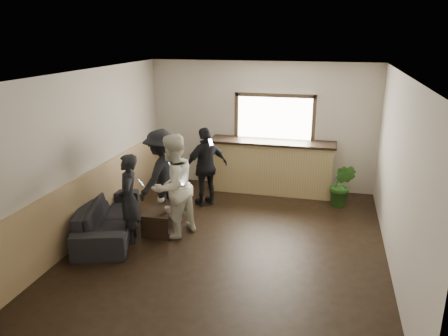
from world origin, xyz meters
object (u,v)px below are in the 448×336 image
(cup_b, at_px, (168,210))
(person_d, at_px, (206,167))
(cup_a, at_px, (161,200))
(person_c, at_px, (162,175))
(bar_counter, at_px, (272,163))
(person_b, at_px, (173,186))
(coffee_table, at_px, (164,218))
(sofa, at_px, (108,217))
(person_a, at_px, (129,199))
(potted_plant, at_px, (342,185))

(cup_b, distance_m, person_d, 1.53)
(cup_a, distance_m, person_c, 0.45)
(bar_counter, distance_m, person_c, 2.66)
(person_b, xyz_separation_m, person_c, (-0.43, 0.60, -0.03))
(person_b, bearing_deg, coffee_table, -100.97)
(coffee_table, distance_m, cup_b, 0.34)
(bar_counter, relative_size, sofa, 1.26)
(bar_counter, xyz_separation_m, person_a, (-1.96, -2.97, 0.12))
(coffee_table, xyz_separation_m, person_b, (0.27, -0.19, 0.70))
(bar_counter, bearing_deg, person_b, -117.14)
(bar_counter, relative_size, coffee_table, 3.02)
(sofa, bearing_deg, person_a, -125.33)
(cup_b, xyz_separation_m, person_d, (0.26, 1.47, 0.35))
(bar_counter, distance_m, potted_plant, 1.61)
(person_c, bearing_deg, person_a, 4.39)
(potted_plant, distance_m, person_a, 4.24)
(person_c, height_order, person_d, person_c)
(bar_counter, bearing_deg, cup_a, -128.72)
(cup_a, distance_m, person_d, 1.25)
(coffee_table, distance_m, cup_a, 0.37)
(coffee_table, xyz_separation_m, cup_b, (0.15, -0.17, 0.25))
(bar_counter, distance_m, cup_b, 2.94)
(sofa, distance_m, cup_b, 1.06)
(cup_b, xyz_separation_m, potted_plant, (2.94, 2.01, 0.00))
(potted_plant, xyz_separation_m, person_a, (-3.46, -2.43, 0.31))
(cup_a, xyz_separation_m, person_d, (0.56, 1.07, 0.35))
(person_b, bearing_deg, cup_a, -111.95)
(sofa, relative_size, person_b, 1.20)
(person_d, bearing_deg, cup_a, 19.73)
(potted_plant, bearing_deg, sofa, -150.07)
(coffee_table, relative_size, person_a, 0.59)
(cup_b, height_order, potted_plant, potted_plant)
(coffee_table, bearing_deg, sofa, -153.59)
(bar_counter, relative_size, cup_b, 24.69)
(person_c, bearing_deg, person_b, 51.58)
(coffee_table, bearing_deg, cup_a, 120.26)
(cup_b, bearing_deg, bar_counter, 60.69)
(potted_plant, bearing_deg, person_d, -168.50)
(person_c, distance_m, person_d, 1.07)
(coffee_table, height_order, cup_b, cup_b)
(bar_counter, xyz_separation_m, sofa, (-2.45, -2.82, -0.33))
(cup_a, xyz_separation_m, person_a, (-0.23, -0.81, 0.31))
(person_a, bearing_deg, cup_b, 105.48)
(person_a, bearing_deg, person_d, 134.45)
(coffee_table, distance_m, potted_plant, 3.61)
(sofa, xyz_separation_m, cup_b, (1.01, 0.26, 0.14))
(sofa, xyz_separation_m, coffee_table, (0.86, 0.43, -0.11))
(person_b, bearing_deg, sofa, -53.44)
(person_a, bearing_deg, coffee_table, 124.69)
(person_b, distance_m, person_d, 1.51)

